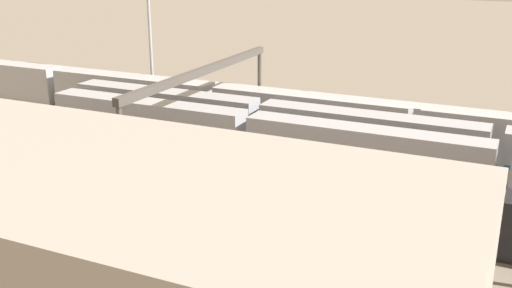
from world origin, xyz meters
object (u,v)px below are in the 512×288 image
(train_on_track_2, at_px, (368,138))
(train_on_track_3, at_px, (364,153))
(train_on_track_1, at_px, (214,105))
(signal_gantry, at_px, (203,79))
(train_on_track_5, at_px, (177,171))
(maintenance_shed, at_px, (4,233))
(train_on_track_0, at_px, (285,106))

(train_on_track_2, bearing_deg, train_on_track_3, 100.29)
(train_on_track_2, bearing_deg, train_on_track_1, -13.72)
(train_on_track_3, bearing_deg, signal_gantry, -7.68)
(train_on_track_5, bearing_deg, train_on_track_3, -144.87)
(train_on_track_5, bearing_deg, maintenance_shed, 92.77)
(train_on_track_5, xyz_separation_m, train_on_track_3, (-14.21, -10.00, 0.56))
(train_on_track_5, xyz_separation_m, train_on_track_2, (-13.30, -15.00, 0.54))
(train_on_track_5, distance_m, maintenance_shed, 20.60)
(maintenance_shed, bearing_deg, train_on_track_1, -78.55)
(train_on_track_0, distance_m, train_on_track_1, 8.82)
(train_on_track_5, bearing_deg, train_on_track_0, -90.13)
(train_on_track_3, xyz_separation_m, signal_gantry, (18.54, -2.50, 4.93))
(train_on_track_5, distance_m, train_on_track_1, 21.26)
(train_on_track_5, xyz_separation_m, train_on_track_0, (-0.06, -25.00, -0.02))
(train_on_track_3, bearing_deg, train_on_track_1, -25.05)
(maintenance_shed, bearing_deg, train_on_track_5, -87.23)
(train_on_track_5, height_order, train_on_track_2, train_on_track_2)
(train_on_track_1, bearing_deg, maintenance_shed, 101.45)
(train_on_track_2, bearing_deg, train_on_track_0, -37.05)
(train_on_track_1, distance_m, maintenance_shed, 41.22)
(train_on_track_0, distance_m, train_on_track_3, 20.63)
(train_on_track_5, height_order, signal_gantry, signal_gantry)
(train_on_track_3, bearing_deg, train_on_track_5, 35.13)
(train_on_track_0, relative_size, train_on_track_1, 1.45)
(train_on_track_1, height_order, signal_gantry, signal_gantry)
(signal_gantry, bearing_deg, train_on_track_2, -171.93)
(train_on_track_5, distance_m, signal_gantry, 14.32)
(train_on_track_0, height_order, train_on_track_3, train_on_track_3)
(train_on_track_2, xyz_separation_m, train_on_track_3, (-0.91, 5.00, 0.02))
(train_on_track_5, distance_m, train_on_track_0, 25.00)
(train_on_track_0, height_order, signal_gantry, signal_gantry)
(train_on_track_3, distance_m, train_on_track_1, 23.62)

